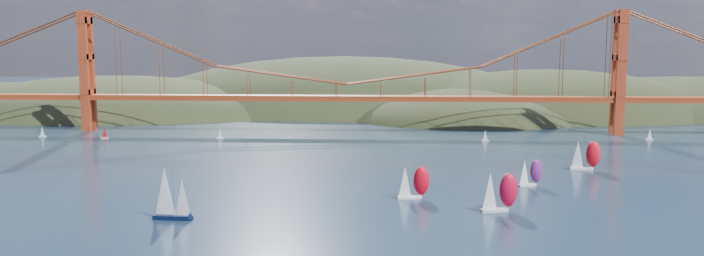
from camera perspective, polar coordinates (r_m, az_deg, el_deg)
name	(u,v)px	position (r m, az deg, el deg)	size (l,w,h in m)	color
headlands	(433,131)	(411.38, 6.72, -0.23)	(725.00, 225.00, 96.00)	black
bridge	(343,61)	(309.40, -0.72, 5.57)	(552.00, 12.00, 55.00)	maroon
sloop_navy	(170,194)	(168.79, -14.89, -5.32)	(9.14, 5.38, 13.97)	black
racer_0	(413,182)	(184.49, 5.07, -4.47)	(8.82, 4.48, 9.92)	white
racer_1	(499,191)	(174.29, 12.11, -5.17)	(9.74, 5.67, 10.91)	silver
racer_3	(585,155)	(235.55, 18.81, -2.11)	(9.47, 3.95, 10.81)	white
racer_rwb	(530,172)	(206.07, 14.58, -3.57)	(7.84, 5.26, 8.77)	silver
distant_boat_1	(42,131)	(326.20, -24.35, -0.27)	(3.00, 2.00, 4.70)	silver
distant_boat_2	(105,133)	(311.59, -19.87, -0.38)	(3.00, 2.00, 4.70)	silver
distant_boat_3	(220,133)	(297.52, -10.93, -0.42)	(3.00, 2.00, 4.70)	silver
distant_boat_4	(650,134)	(314.45, 23.51, -0.49)	(3.00, 2.00, 4.70)	silver
distant_boat_8	(485,136)	(290.33, 11.02, -0.62)	(3.00, 2.00, 4.70)	silver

